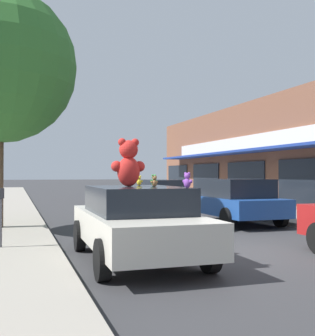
{
  "coord_description": "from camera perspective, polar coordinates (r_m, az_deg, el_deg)",
  "views": [
    {
      "loc": [
        -4.72,
        -8.37,
        1.73
      ],
      "look_at": [
        -1.61,
        0.79,
        1.87
      ],
      "focal_mm": 45.0,
      "sensor_mm": 36.0,
      "label": 1
    }
  ],
  "objects": [
    {
      "name": "ground_plane",
      "position": [
        9.76,
        10.71,
        -11.02
      ],
      "size": [
        260.0,
        260.0,
        0.0
      ],
      "primitive_type": "plane",
      "color": "#333335"
    },
    {
      "name": "plush_art_car",
      "position": [
        8.49,
        -2.86,
        -7.16
      ],
      "size": [
        2.15,
        4.56,
        1.47
      ],
      "rotation": [
        0.0,
        0.0,
        -0.02
      ],
      "color": "beige",
      "rests_on": "ground_plane"
    },
    {
      "name": "teddy_bear_cream",
      "position": [
        9.13,
        -3.76,
        -1.5
      ],
      "size": [
        0.2,
        0.21,
        0.31
      ],
      "rotation": [
        0.0,
        0.0,
        2.32
      ],
      "color": "beige",
      "rests_on": "plush_art_car"
    },
    {
      "name": "teddy_bear_green",
      "position": [
        9.02,
        -0.51,
        -1.68
      ],
      "size": [
        0.19,
        0.14,
        0.25
      ],
      "rotation": [
        0.0,
        0.0,
        3.56
      ],
      "color": "green",
      "rests_on": "plush_art_car"
    },
    {
      "name": "parked_car_far_right",
      "position": [
        21.83,
        0.66,
        -3.35
      ],
      "size": [
        2.25,
        4.7,
        1.43
      ],
      "color": "#B7B7BC",
      "rests_on": "ground_plane"
    },
    {
      "name": "parking_meter",
      "position": [
        9.72,
        -20.47,
        -5.29
      ],
      "size": [
        0.14,
        0.1,
        1.27
      ],
      "color": "#4C4C51",
      "rests_on": "sidewalk_near"
    },
    {
      "name": "parked_car_far_center",
      "position": [
        14.91,
        10.37,
        -4.24
      ],
      "size": [
        2.15,
        4.14,
        1.56
      ],
      "color": "#1E4793",
      "rests_on": "ground_plane"
    },
    {
      "name": "teddy_bear_purple",
      "position": [
        7.67,
        4.05,
        -1.68
      ],
      "size": [
        0.18,
        0.21,
        0.29
      ],
      "rotation": [
        0.0,
        0.0,
        2.14
      ],
      "color": "purple",
      "rests_on": "plush_art_car"
    },
    {
      "name": "teddy_bear_giant",
      "position": [
        8.65,
        -3.95,
        0.64
      ],
      "size": [
        0.72,
        0.44,
        0.99
      ],
      "rotation": [
        0.0,
        0.0,
        3.16
      ],
      "color": "red",
      "rests_on": "plush_art_car"
    },
    {
      "name": "teddy_bear_yellow",
      "position": [
        9.49,
        -2.51,
        -1.72
      ],
      "size": [
        0.17,
        0.13,
        0.22
      ],
      "rotation": [
        0.0,
        0.0,
        2.67
      ],
      "color": "yellow",
      "rests_on": "plush_art_car"
    },
    {
      "name": "teddy_bear_brown",
      "position": [
        8.5,
        -0.41,
        -1.82
      ],
      "size": [
        0.17,
        0.11,
        0.22
      ],
      "rotation": [
        0.0,
        0.0,
        3.27
      ],
      "color": "olive",
      "rests_on": "plush_art_car"
    }
  ]
}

